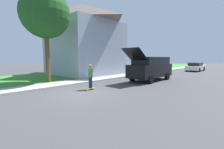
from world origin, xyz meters
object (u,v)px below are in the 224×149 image
skateboard (90,89)px  car_down_street (196,67)px  skateboarder (90,76)px  suv_parked (151,68)px  lawn_tree_near (45,14)px

skateboard → car_down_street: bearing=87.6°
skateboarder → skateboard: size_ratio=2.02×
car_down_street → skateboard: car_down_street is taller
car_down_street → skateboarder: bearing=-92.8°
skateboarder → suv_parked: bearing=81.9°
lawn_tree_near → skateboard: 7.28m
car_down_street → lawn_tree_near: bearing=-104.9°
skateboarder → skateboard: (0.12, -0.15, -0.84)m
lawn_tree_near → skateboard: (4.73, 0.67, -5.48)m
car_down_street → skateboarder: 20.24m
suv_parked → skateboarder: (-0.89, -6.29, -0.27)m
suv_parked → car_down_street: (0.09, 13.92, -0.54)m
lawn_tree_near → skateboard: bearing=8.1°
lawn_tree_near → suv_parked: size_ratio=1.30×
lawn_tree_near → suv_parked: bearing=52.3°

